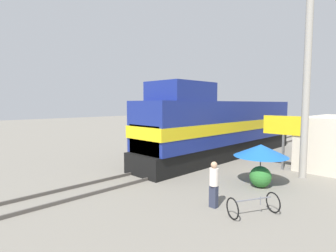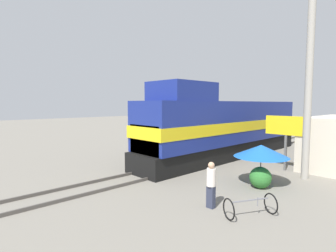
% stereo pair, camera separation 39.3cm
% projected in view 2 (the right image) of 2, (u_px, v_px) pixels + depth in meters
% --- Properties ---
extents(ground_plane, '(120.00, 120.00, 0.00)m').
position_uv_depth(ground_plane, '(183.00, 167.00, 16.38)').
color(ground_plane, slate).
extents(rail_near, '(0.08, 41.29, 0.15)m').
position_uv_depth(rail_near, '(175.00, 164.00, 16.90)').
color(rail_near, '#4C4742').
rests_on(rail_near, ground_plane).
extents(rail_far, '(0.08, 41.29, 0.15)m').
position_uv_depth(rail_far, '(192.00, 168.00, 15.85)').
color(rail_far, '#4C4742').
rests_on(rail_far, ground_plane).
extents(locomotive, '(2.98, 16.57, 5.24)m').
position_uv_depth(locomotive, '(224.00, 127.00, 19.16)').
color(locomotive, black).
rests_on(locomotive, ground_plane).
extents(utility_pole, '(1.80, 0.37, 11.43)m').
position_uv_depth(utility_pole, '(309.00, 67.00, 13.32)').
color(utility_pole, '#9E998E').
rests_on(utility_pole, ground_plane).
extents(vendor_umbrella, '(2.59, 2.59, 1.97)m').
position_uv_depth(vendor_umbrella, '(261.00, 151.00, 12.61)').
color(vendor_umbrella, '#4C4C4C').
rests_on(vendor_umbrella, ground_plane).
extents(billboard_sign, '(2.49, 0.12, 3.22)m').
position_uv_depth(billboard_sign, '(286.00, 129.00, 15.35)').
color(billboard_sign, '#595959').
rests_on(billboard_sign, ground_plane).
extents(shrub_cluster, '(1.00, 1.00, 1.00)m').
position_uv_depth(shrub_cluster, '(260.00, 178.00, 12.23)').
color(shrub_cluster, '#2D722D').
rests_on(shrub_cluster, ground_plane).
extents(person_bystander, '(0.34, 0.34, 1.77)m').
position_uv_depth(person_bystander, '(211.00, 183.00, 9.86)').
color(person_bystander, '#2D3347').
rests_on(person_bystander, ground_plane).
extents(bicycle, '(1.44, 1.91, 0.75)m').
position_uv_depth(bicycle, '(250.00, 206.00, 9.13)').
color(bicycle, black).
rests_on(bicycle, ground_plane).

